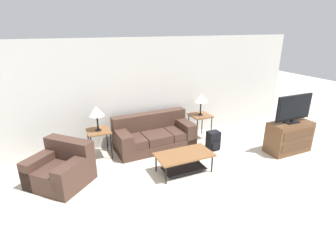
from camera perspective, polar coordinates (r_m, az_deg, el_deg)
The scene contains 12 objects.
ground_plane at distance 4.35m, azimuth 13.96°, elevation -20.61°, with size 24.00×24.00×0.00m, color beige.
wall_back at distance 6.67m, azimuth -4.58°, elevation 7.54°, with size 8.72×0.06×2.60m.
couch at distance 6.48m, azimuth -3.06°, elevation -2.19°, with size 1.94×0.94×0.82m.
armchair at distance 5.46m, azimuth -22.22°, elevation -8.72°, with size 1.36×1.36×0.80m.
coffee_table at distance 5.41m, azimuth 3.51°, elevation -7.07°, with size 1.16×0.63×0.41m.
side_table_left at distance 6.08m, azimuth -14.86°, elevation -1.56°, with size 0.51×0.54×0.66m.
side_table_right at distance 6.95m, azimuth 7.01°, elevation 1.88°, with size 0.51×0.54×0.66m.
table_lamp_left at distance 5.91m, azimuth -15.32°, elevation 3.08°, with size 0.34×0.34×0.57m.
table_lamp_right at distance 6.80m, azimuth 7.20°, elevation 6.00°, with size 0.34×0.34×0.57m.
tv_console at distance 6.87m, azimuth 24.80°, elevation -2.18°, with size 1.06×0.52×0.74m.
television at distance 6.64m, azimuth 25.73°, elevation 3.52°, with size 1.01×0.20×0.66m.
backpack at distance 6.49m, azimuth 9.82°, elevation -3.15°, with size 0.29×0.31×0.46m.
Camera 1 is at (-2.19, -2.45, 2.85)m, focal length 28.00 mm.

